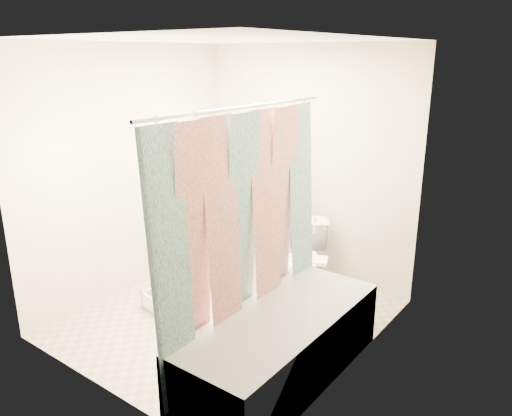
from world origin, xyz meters
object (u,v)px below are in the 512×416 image
Objects in this scene: bathtub at (281,344)px; plumber at (267,215)px; cleaning_caddy at (159,302)px; toilet at (306,261)px.

plumber is at bearing 129.66° from bathtub.
bathtub is at bearing -2.70° from plumber.
bathtub is 1.59m from plumber.
plumber is at bearing 74.26° from cleaning_caddy.
bathtub reaches higher than cleaning_caddy.
bathtub is 2.45× the size of toilet.
plumber reaches higher than cleaning_caddy.
bathtub is at bearing 5.25° from cleaning_caddy.
toilet reaches higher than cleaning_caddy.
plumber is (-0.96, 1.16, 0.50)m from bathtub.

